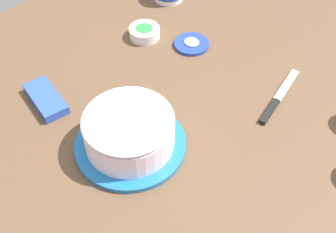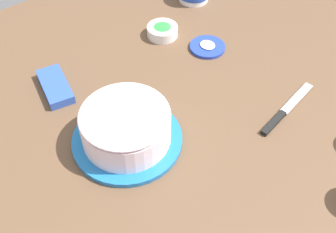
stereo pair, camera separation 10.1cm
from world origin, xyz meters
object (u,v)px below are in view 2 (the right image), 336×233
object	(u,v)px
spreading_knife	(283,112)
sprinkle_bowl_green	(162,30)
frosted_cake	(126,127)
candy_box_lower	(55,86)
frosting_tub_lid	(207,47)

from	to	relation	value
spreading_knife	sprinkle_bowl_green	bearing A→B (deg)	-173.97
frosted_cake	spreading_knife	world-z (taller)	frosted_cake
frosted_cake	spreading_knife	size ratio (longest dim) A/B	1.15
frosted_cake	candy_box_lower	world-z (taller)	frosted_cake
frosting_tub_lid	sprinkle_bowl_green	bearing A→B (deg)	-152.56
frosting_tub_lid	spreading_knife	distance (m)	0.33
frosted_cake	frosting_tub_lid	distance (m)	0.43
frosting_tub_lid	spreading_knife	size ratio (longest dim) A/B	0.46
frosting_tub_lid	candy_box_lower	bearing A→B (deg)	-104.59
frosting_tub_lid	candy_box_lower	size ratio (longest dim) A/B	0.73
frosted_cake	candy_box_lower	size ratio (longest dim) A/B	1.82
frosted_cake	spreading_knife	distance (m)	0.41
sprinkle_bowl_green	spreading_knife	bearing A→B (deg)	6.03
frosted_cake	candy_box_lower	xyz separation A→B (m)	(-0.27, -0.06, -0.04)
frosted_cake	sprinkle_bowl_green	bearing A→B (deg)	131.69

